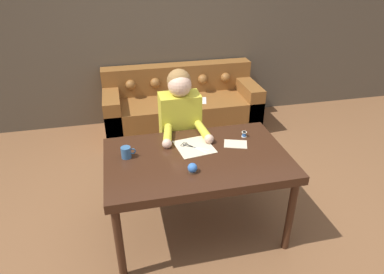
% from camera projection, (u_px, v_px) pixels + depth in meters
% --- Properties ---
extents(ground_plane, '(16.00, 16.00, 0.00)m').
position_uv_depth(ground_plane, '(199.00, 228.00, 2.99)').
color(ground_plane, brown).
extents(wall_back, '(8.00, 0.06, 2.60)m').
position_uv_depth(wall_back, '(157.00, 24.00, 4.33)').
color(wall_back, brown).
rests_on(wall_back, ground_plane).
extents(dining_table, '(1.42, 0.89, 0.73)m').
position_uv_depth(dining_table, '(197.00, 164.00, 2.69)').
color(dining_table, '#381E11').
rests_on(dining_table, ground_plane).
extents(couch, '(1.97, 0.78, 0.81)m').
position_uv_depth(couch, '(181.00, 107.00, 4.52)').
color(couch, brown).
rests_on(couch, ground_plane).
extents(person, '(0.43, 0.58, 1.24)m').
position_uv_depth(person, '(180.00, 134.00, 3.19)').
color(person, '#33281E').
rests_on(person, ground_plane).
extents(pattern_paper_main, '(0.32, 0.34, 0.00)m').
position_uv_depth(pattern_paper_main, '(194.00, 147.00, 2.78)').
color(pattern_paper_main, beige).
rests_on(pattern_paper_main, dining_table).
extents(pattern_paper_offcut, '(0.22, 0.19, 0.00)m').
position_uv_depth(pattern_paper_offcut, '(235.00, 144.00, 2.81)').
color(pattern_paper_offcut, beige).
rests_on(pattern_paper_offcut, dining_table).
extents(scissors, '(0.22, 0.20, 0.01)m').
position_uv_depth(scissors, '(190.00, 146.00, 2.78)').
color(scissors, silver).
rests_on(scissors, dining_table).
extents(mug, '(0.11, 0.08, 0.09)m').
position_uv_depth(mug, '(126.00, 152.00, 2.62)').
color(mug, '#335B84').
rests_on(mug, dining_table).
extents(thread_spool, '(0.04, 0.04, 0.05)m').
position_uv_depth(thread_spool, '(244.00, 134.00, 2.92)').
color(thread_spool, '#3366B2').
rests_on(thread_spool, dining_table).
extents(pin_cushion, '(0.07, 0.07, 0.07)m').
position_uv_depth(pin_cushion, '(192.00, 168.00, 2.45)').
color(pin_cushion, '#4C3828').
rests_on(pin_cushion, dining_table).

